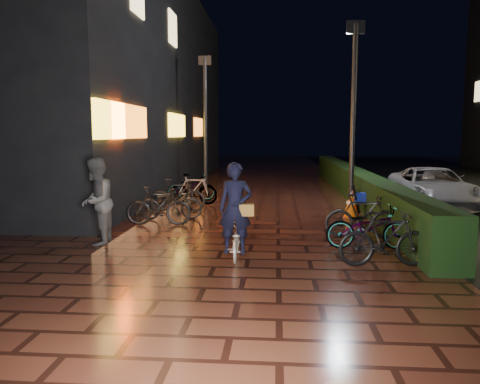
# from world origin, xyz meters

# --- Properties ---
(ground) EXTENTS (80.00, 80.00, 0.00)m
(ground) POSITION_xyz_m (0.00, 0.00, 0.00)
(ground) COLOR #381911
(ground) RESTS_ON ground
(hedge) EXTENTS (0.70, 20.00, 1.00)m
(hedge) POSITION_xyz_m (3.30, 8.00, 0.50)
(hedge) COLOR black
(hedge) RESTS_ON ground
(bystander_person) EXTENTS (0.80, 0.96, 1.80)m
(bystander_person) POSITION_xyz_m (-3.18, -0.20, 0.90)
(bystander_person) COLOR #505052
(bystander_person) RESTS_ON ground
(van) EXTENTS (2.22, 4.49, 1.22)m
(van) POSITION_xyz_m (5.32, 5.45, 0.62)
(van) COLOR #A9A9AE
(van) RESTS_ON ground
(storefront_block) EXTENTS (12.09, 22.00, 9.00)m
(storefront_block) POSITION_xyz_m (-9.50, 11.50, 4.50)
(storefront_block) COLOR black
(storefront_block) RESTS_ON ground
(lamp_post_hedge) EXTENTS (0.52, 0.15, 5.41)m
(lamp_post_hedge) POSITION_xyz_m (2.66, 4.27, 2.98)
(lamp_post_hedge) COLOR black
(lamp_post_hedge) RESTS_ON ground
(lamp_post_sf) EXTENTS (0.50, 0.15, 5.20)m
(lamp_post_sf) POSITION_xyz_m (-2.24, 8.52, 2.86)
(lamp_post_sf) COLOR black
(lamp_post_sf) RESTS_ON ground
(cyclist) EXTENTS (0.65, 1.25, 1.77)m
(cyclist) POSITION_xyz_m (-0.23, -1.08, 0.66)
(cyclist) COLOR white
(cyclist) RESTS_ON ground
(traffic_barrier) EXTENTS (0.72, 1.64, 0.66)m
(traffic_barrier) POSITION_xyz_m (2.68, 4.02, 0.33)
(traffic_barrier) COLOR orange
(traffic_barrier) RESTS_ON ground
(cart_assembly) EXTENTS (0.60, 0.51, 0.94)m
(cart_assembly) POSITION_xyz_m (2.83, 3.61, 0.48)
(cart_assembly) COLOR black
(cart_assembly) RESTS_ON ground
(parked_bikes_storefront) EXTENTS (1.93, 5.13, 0.97)m
(parked_bikes_storefront) POSITION_xyz_m (-2.35, 4.10, 0.46)
(parked_bikes_storefront) COLOR black
(parked_bikes_storefront) RESTS_ON ground
(parked_bikes_hedge) EXTENTS (1.71, 2.83, 0.97)m
(parked_bikes_hedge) POSITION_xyz_m (2.36, -0.23, 0.47)
(parked_bikes_hedge) COLOR black
(parked_bikes_hedge) RESTS_ON ground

